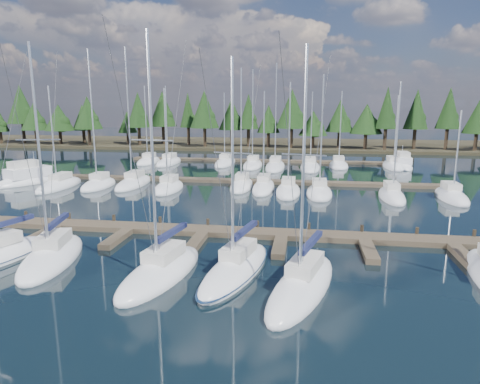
% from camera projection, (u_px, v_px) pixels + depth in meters
% --- Properties ---
extents(ground, '(260.00, 260.00, 0.00)m').
position_uv_depth(ground, '(231.00, 200.00, 45.05)').
color(ground, black).
rests_on(ground, ground).
extents(far_shore, '(220.00, 30.00, 0.60)m').
position_uv_depth(far_shore, '(274.00, 144.00, 103.05)').
color(far_shore, '#322C1C').
rests_on(far_shore, ground).
extents(main_dock, '(44.00, 6.13, 0.90)m').
position_uv_depth(main_dock, '(203.00, 233.00, 32.77)').
color(main_dock, brown).
rests_on(main_dock, ground).
extents(back_docks, '(50.00, 21.80, 0.40)m').
position_uv_depth(back_docks, '(254.00, 170.00, 63.96)').
color(back_docks, brown).
rests_on(back_docks, ground).
extents(front_sailboat_2, '(4.67, 9.03, 14.24)m').
position_uv_depth(front_sailboat_2, '(52.00, 257.00, 27.51)').
color(front_sailboat_2, white).
rests_on(front_sailboat_2, ground).
extents(front_sailboat_3, '(4.20, 9.10, 14.55)m').
position_uv_depth(front_sailboat_3, '(161.00, 271.00, 25.09)').
color(front_sailboat_3, white).
rests_on(front_sailboat_3, ground).
extents(front_sailboat_4, '(4.53, 9.80, 13.21)m').
position_uv_depth(front_sailboat_4, '(236.00, 269.00, 25.51)').
color(front_sailboat_4, white).
rests_on(front_sailboat_4, ground).
extents(front_sailboat_5, '(4.97, 9.86, 13.54)m').
position_uv_depth(front_sailboat_5, '(302.00, 285.00, 23.17)').
color(front_sailboat_5, white).
rests_on(front_sailboat_5, ground).
extents(back_sailboat_rows, '(47.28, 33.13, 17.16)m').
position_uv_depth(back_sailboat_rows, '(249.00, 174.00, 59.50)').
color(back_sailboat_rows, white).
rests_on(back_sailboat_rows, ground).
extents(motor_yacht_left, '(6.77, 10.03, 4.79)m').
position_uv_depth(motor_yacht_left, '(28.00, 179.00, 54.32)').
color(motor_yacht_left, white).
rests_on(motor_yacht_left, ground).
extents(motor_yacht_right, '(3.02, 8.39, 4.15)m').
position_uv_depth(motor_yacht_right, '(402.00, 165.00, 67.61)').
color(motor_yacht_right, white).
rests_on(motor_yacht_right, ground).
extents(tree_line, '(185.30, 11.92, 13.66)m').
position_uv_depth(tree_line, '(269.00, 115.00, 92.16)').
color(tree_line, black).
rests_on(tree_line, far_shore).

